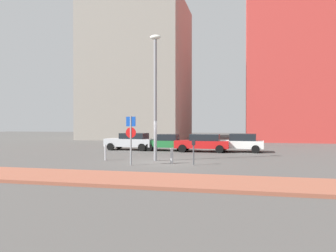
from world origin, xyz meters
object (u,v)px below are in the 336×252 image
object	(u,v)px
parked_car_red	(203,142)
street_lamp	(155,88)
traffic_bollard_near	(105,152)
parked_car_silver	(131,141)
parking_meter	(194,149)
parked_car_green	(167,142)
parked_car_white	(240,142)
parking_sign_post	(131,134)
traffic_bollard_mid	(172,156)

from	to	relation	value
parked_car_red	street_lamp	world-z (taller)	street_lamp
street_lamp	traffic_bollard_near	xyz separation A→B (m)	(-3.19, -0.46, -4.12)
parked_car_silver	parking_meter	xyz separation A→B (m)	(6.98, -9.06, 0.13)
parked_car_green	traffic_bollard_near	bearing A→B (deg)	-105.40
parked_car_green	traffic_bollard_near	xyz separation A→B (m)	(-2.19, -7.97, -0.23)
parked_car_red	parked_car_white	xyz separation A→B (m)	(3.01, 0.53, 0.01)
parked_car_green	parked_car_red	world-z (taller)	parked_car_red
parked_car_green	parked_car_white	world-z (taller)	parked_car_white
parked_car_white	traffic_bollard_near	size ratio (longest dim) A/B	4.00
parked_car_white	parking_sign_post	size ratio (longest dim) A/B	1.44
parking_meter	traffic_bollard_near	distance (m)	5.97
parked_car_green	parking_meter	size ratio (longest dim) A/B	2.84
parked_car_silver	parked_car_white	distance (m)	9.47
street_lamp	parking_sign_post	bearing A→B (deg)	-107.93
parking_meter	traffic_bollard_near	xyz separation A→B (m)	(-5.86, 1.07, -0.42)
street_lamp	parking_meter	bearing A→B (deg)	-29.87
parked_car_green	traffic_bollard_mid	xyz separation A→B (m)	(2.31, -8.64, -0.27)
parking_sign_post	street_lamp	size ratio (longest dim) A/B	0.35
parked_car_green	parked_car_white	bearing A→B (deg)	1.06
parking_sign_post	street_lamp	world-z (taller)	street_lamp
street_lamp	parked_car_silver	bearing A→B (deg)	119.76
traffic_bollard_near	parking_meter	bearing A→B (deg)	-10.35
traffic_bollard_mid	parked_car_silver	bearing A→B (deg)	122.97
traffic_bollard_near	traffic_bollard_mid	bearing A→B (deg)	-8.48
parking_sign_post	parking_meter	xyz separation A→B (m)	(3.45, 0.87, -0.83)
parked_car_green	street_lamp	world-z (taller)	street_lamp
parked_car_white	parking_meter	world-z (taller)	parked_car_white
parking_sign_post	parking_meter	bearing A→B (deg)	14.11
parked_car_silver	parked_car_green	distance (m)	3.31
traffic_bollard_mid	street_lamp	bearing A→B (deg)	139.16
parked_car_white	street_lamp	distance (m)	9.97
parking_meter	street_lamp	xyz separation A→B (m)	(-2.67, 1.54, 3.70)
traffic_bollard_near	traffic_bollard_mid	world-z (taller)	traffic_bollard_near
parked_car_silver	parking_sign_post	size ratio (longest dim) A/B	1.57
parked_car_silver	parking_sign_post	bearing A→B (deg)	-70.44
parked_car_green	traffic_bollard_mid	size ratio (longest dim) A/B	4.44
parked_car_white	street_lamp	size ratio (longest dim) A/B	0.50
parked_car_green	street_lamp	size ratio (longest dim) A/B	0.51
parked_car_red	traffic_bollard_mid	bearing A→B (deg)	-95.80
parked_car_white	street_lamp	bearing A→B (deg)	-124.13
parking_meter	traffic_bollard_mid	distance (m)	1.49
street_lamp	traffic_bollard_mid	bearing A→B (deg)	-40.84
parked_car_red	parking_sign_post	world-z (taller)	parking_sign_post
parked_car_white	parking_sign_post	bearing A→B (deg)	-120.67
parking_sign_post	traffic_bollard_near	size ratio (longest dim) A/B	2.78
parked_car_white	traffic_bollard_mid	distance (m)	9.57
parking_meter	parked_car_green	bearing A→B (deg)	112.08
parked_car_silver	traffic_bollard_mid	world-z (taller)	parked_car_silver
parked_car_white	traffic_bollard_near	distance (m)	11.62
parked_car_green	parked_car_red	xyz separation A→B (m)	(3.14, -0.42, 0.05)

